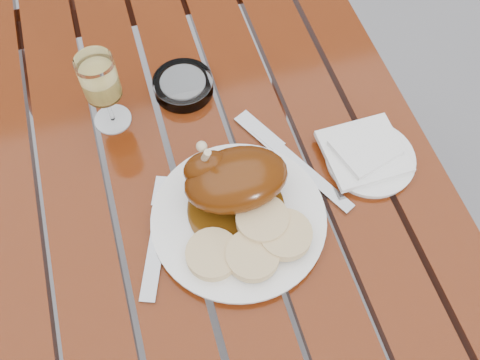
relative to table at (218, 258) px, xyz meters
name	(u,v)px	position (x,y,z in m)	size (l,w,h in m)	color
ground	(223,306)	(0.00, 0.00, -0.38)	(60.00, 60.00, 0.00)	slate
table	(218,258)	(0.00, 0.00, 0.00)	(0.80, 1.20, 0.75)	maroon
dinner_plate	(239,219)	(0.02, -0.09, 0.38)	(0.29, 0.29, 0.02)	white
roast_duck	(232,180)	(0.03, -0.05, 0.44)	(0.17, 0.17, 0.12)	#502C09
bread_dumplings	(253,241)	(0.03, -0.15, 0.41)	(0.20, 0.14, 0.03)	tan
wine_glass	(104,92)	(-0.14, 0.17, 0.46)	(0.07, 0.07, 0.16)	#F7DD70
side_plate	(370,159)	(0.28, -0.04, 0.38)	(0.16, 0.16, 0.01)	white
napkin	(364,152)	(0.27, -0.03, 0.39)	(0.14, 0.13, 0.01)	white
ashtray	(183,85)	(0.00, 0.20, 0.39)	(0.11, 0.11, 0.03)	#B2B7BC
fork	(157,241)	(-0.11, -0.09, 0.38)	(0.02, 0.20, 0.01)	gray
knife	(301,167)	(0.16, -0.03, 0.38)	(0.02, 0.23, 0.01)	gray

